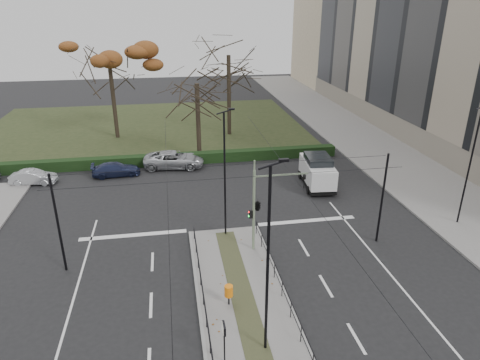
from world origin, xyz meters
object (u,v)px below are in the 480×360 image
object	(u,v)px
traffic_light	(259,204)
rust_tree	(108,56)
litter_bin	(229,291)
parked_car_fourth	(174,160)
streetlamp_sidewalk	(470,165)
parked_car_second	(33,177)
parked_car_third	(116,169)
bare_tree_near	(197,89)
streetlamp_median_far	(225,174)
info_panel	(224,333)
white_van	(317,170)
streetlamp_median_near	(268,261)
bare_tree_center	(229,61)

from	to	relation	value
traffic_light	rust_tree	size ratio (longest dim) A/B	0.45
litter_bin	rust_tree	bearing A→B (deg)	104.94
traffic_light	parked_car_fourth	size ratio (longest dim) A/B	0.95
litter_bin	streetlamp_sidewalk	xyz separation A→B (m)	(17.02, 6.01, 3.44)
parked_car_second	parked_car_third	xyz separation A→B (m)	(6.73, 0.74, -0.01)
streetlamp_sidewalk	bare_tree_near	distance (m)	23.83
litter_bin	streetlamp_sidewalk	bearing A→B (deg)	19.44
streetlamp_median_far	info_panel	bearing A→B (deg)	-98.24
parked_car_second	streetlamp_sidewalk	bearing A→B (deg)	-105.70
traffic_light	white_van	distance (m)	11.62
white_van	bare_tree_near	bearing A→B (deg)	136.09
streetlamp_median_near	litter_bin	bearing A→B (deg)	110.41
litter_bin	rust_tree	xyz separation A→B (m)	(-8.26, 30.97, 8.11)
litter_bin	parked_car_fourth	world-z (taller)	parked_car_fourth
info_panel	rust_tree	world-z (taller)	rust_tree
white_van	rust_tree	distance (m)	25.68
litter_bin	streetlamp_median_near	world-z (taller)	streetlamp_median_near
bare_tree_center	parked_car_second	bearing A→B (deg)	-147.87
traffic_light	bare_tree_center	size ratio (longest dim) A/B	0.44
info_panel	parked_car_fourth	size ratio (longest dim) A/B	0.37
info_panel	traffic_light	bearing A→B (deg)	69.25
traffic_light	bare_tree_center	world-z (taller)	bare_tree_center
traffic_light	info_panel	distance (m)	9.43
bare_tree_near	parked_car_fourth	bearing A→B (deg)	-136.39
traffic_light	parked_car_third	bearing A→B (deg)	124.75
streetlamp_median_near	bare_tree_near	world-z (taller)	bare_tree_near
rust_tree	streetlamp_median_near	bearing A→B (deg)	-74.54
white_van	rust_tree	size ratio (longest dim) A/B	0.44
traffic_light	litter_bin	distance (m)	6.05
streetlamp_median_far	streetlamp_sidewalk	world-z (taller)	streetlamp_median_far
streetlamp_median_near	bare_tree_center	xyz separation A→B (m)	(3.27, 33.32, 3.66)
streetlamp_median_far	parked_car_third	distance (m)	15.08
litter_bin	bare_tree_center	distance (m)	31.33
rust_tree	bare_tree_center	xyz separation A→B (m)	(12.72, -0.85, -0.72)
info_panel	streetlamp_median_near	size ratio (longest dim) A/B	0.23
rust_tree	streetlamp_median_far	bearing A→B (deg)	-69.08
rust_tree	streetlamp_sidewalk	bearing A→B (deg)	-44.63
litter_bin	streetlamp_median_near	distance (m)	5.05
traffic_light	streetlamp_median_far	bearing A→B (deg)	128.70
bare_tree_near	traffic_light	bearing A→B (deg)	-83.05
streetlamp_median_near	parked_car_second	bearing A→B (deg)	125.08
bare_tree_center	rust_tree	bearing A→B (deg)	176.19
parked_car_fourth	white_van	xyz separation A→B (m)	(11.70, -6.35, 0.59)
streetlamp_median_far	rust_tree	world-z (taller)	rust_tree
traffic_light	parked_car_third	distance (m)	17.54
streetlamp_median_near	parked_car_second	distance (m)	26.82
info_panel	rust_tree	bearing A→B (deg)	102.25
traffic_light	streetlamp_median_far	xyz separation A→B (m)	(-1.73, 2.15, 1.22)
info_panel	streetlamp_median_near	xyz separation A→B (m)	(1.92, 0.53, 2.92)
streetlamp_median_near	white_van	world-z (taller)	streetlamp_median_near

